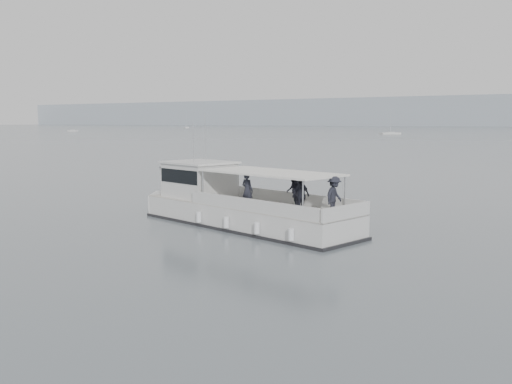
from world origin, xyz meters
The scene contains 2 objects.
ground centered at (0.00, 0.00, 0.00)m, with size 1400.00×1400.00×0.00m, color #535C62.
tour_boat centered at (-3.91, 3.28, 0.87)m, with size 12.67×5.55×5.30m.
Camera 1 is at (10.98, -18.01, 4.70)m, focal length 40.00 mm.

